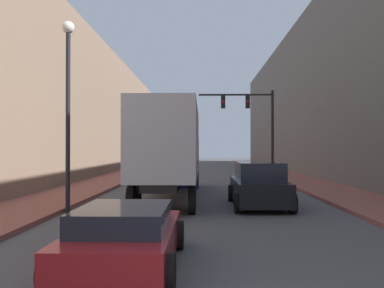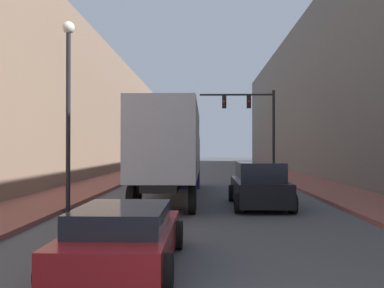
{
  "view_description": "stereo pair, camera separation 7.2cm",
  "coord_description": "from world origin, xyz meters",
  "px_view_note": "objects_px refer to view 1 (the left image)",
  "views": [
    {
      "loc": [
        -0.1,
        -3.59,
        2.29
      ],
      "look_at": [
        -0.46,
        11.05,
        2.43
      ],
      "focal_mm": 40.0,
      "sensor_mm": 36.0,
      "label": 1
    },
    {
      "loc": [
        -0.03,
        -3.59,
        2.29
      ],
      "look_at": [
        -0.46,
        11.05,
        2.43
      ],
      "focal_mm": 40.0,
      "sensor_mm": 36.0,
      "label": 2
    }
  ],
  "objects_px": {
    "suv_car": "(259,186)",
    "street_lamp": "(68,90)",
    "traffic_signal_gantry": "(255,119)",
    "semi_truck": "(172,148)",
    "sedan_car": "(125,237)"
  },
  "relations": [
    {
      "from": "traffic_signal_gantry",
      "to": "semi_truck",
      "type": "bearing_deg",
      "value": -116.22
    },
    {
      "from": "suv_car",
      "to": "street_lamp",
      "type": "bearing_deg",
      "value": -165.66
    },
    {
      "from": "sedan_car",
      "to": "suv_car",
      "type": "distance_m",
      "value": 9.37
    },
    {
      "from": "traffic_signal_gantry",
      "to": "street_lamp",
      "type": "relative_size",
      "value": 0.94
    },
    {
      "from": "sedan_car",
      "to": "traffic_signal_gantry",
      "type": "xyz_separation_m",
      "value": [
        5.25,
        22.19,
        3.79
      ]
    },
    {
      "from": "traffic_signal_gantry",
      "to": "sedan_car",
      "type": "bearing_deg",
      "value": -103.32
    },
    {
      "from": "semi_truck",
      "to": "sedan_car",
      "type": "bearing_deg",
      "value": -90.32
    },
    {
      "from": "suv_car",
      "to": "street_lamp",
      "type": "height_order",
      "value": "street_lamp"
    },
    {
      "from": "sedan_car",
      "to": "traffic_signal_gantry",
      "type": "bearing_deg",
      "value": 76.68
    },
    {
      "from": "suv_car",
      "to": "street_lamp",
      "type": "xyz_separation_m",
      "value": [
        -6.98,
        -1.78,
        3.55
      ]
    },
    {
      "from": "semi_truck",
      "to": "sedan_car",
      "type": "relative_size",
      "value": 2.92
    },
    {
      "from": "sedan_car",
      "to": "street_lamp",
      "type": "bearing_deg",
      "value": 115.68
    },
    {
      "from": "street_lamp",
      "to": "semi_truck",
      "type": "bearing_deg",
      "value": 55.23
    },
    {
      "from": "semi_truck",
      "to": "suv_car",
      "type": "relative_size",
      "value": 2.62
    },
    {
      "from": "street_lamp",
      "to": "traffic_signal_gantry",
      "type": "bearing_deg",
      "value": 60.93
    }
  ]
}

